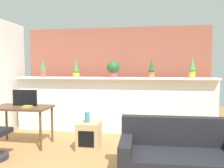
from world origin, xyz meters
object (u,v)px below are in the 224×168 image
potted_plant_2 (113,68)px  tv_monitor (25,98)px  potted_plant_3 (152,69)px  side_cube_shelf (89,136)px  vase_on_shelf (87,117)px  couch (180,160)px  desk (22,111)px  potted_plant_0 (43,68)px  potted_plant_4 (192,68)px  book_on_desk (27,107)px  potted_plant_1 (76,69)px

potted_plant_2 → tv_monitor: (-1.60, -0.96, -0.58)m
potted_plant_2 → tv_monitor: bearing=-149.2°
potted_plant_3 → side_cube_shelf: bearing=-137.1°
vase_on_shelf → couch: size_ratio=0.12×
tv_monitor → desk: bearing=-106.8°
potted_plant_0 → potted_plant_4: size_ratio=0.95×
desk → vase_on_shelf: desk is taller
potted_plant_2 → vase_on_shelf: size_ratio=1.96×
potted_plant_2 → potted_plant_3: potted_plant_3 is taller
potted_plant_2 → potted_plant_4: size_ratio=0.83×
book_on_desk → potted_plant_0: bearing=102.0°
potted_plant_1 → potted_plant_3: 1.72m
desk → book_on_desk: size_ratio=7.11×
potted_plant_3 → potted_plant_2: bearing=178.4°
potted_plant_1 → desk: potted_plant_1 is taller
desk → couch: couch is taller
potted_plant_0 → desk: (0.08, -1.08, -0.82)m
tv_monitor → potted_plant_3: bearing=20.8°
potted_plant_3 → potted_plant_4: 0.85m
potted_plant_0 → desk: 1.36m
potted_plant_3 → potted_plant_1: bearing=179.8°
potted_plant_3 → vase_on_shelf: bearing=-137.4°
potted_plant_4 → desk: bearing=-162.8°
potted_plant_4 → book_on_desk: size_ratio=2.85×
vase_on_shelf → couch: 1.79m
potted_plant_3 → book_on_desk: (-2.30, -1.12, -0.70)m
vase_on_shelf → book_on_desk: size_ratio=1.21×
potted_plant_1 → side_cube_shelf: bearing=-61.6°
potted_plant_4 → side_cube_shelf: potted_plant_4 is taller
vase_on_shelf → couch: bearing=-31.9°
potted_plant_1 → couch: size_ratio=0.27×
tv_monitor → vase_on_shelf: (1.29, -0.14, -0.31)m
potted_plant_2 → potted_plant_3: bearing=-1.6°
potted_plant_4 → book_on_desk: (-3.15, -1.14, -0.71)m
potted_plant_0 → vase_on_shelf: potted_plant_0 is taller
potted_plant_1 → potted_plant_2: (0.86, 0.02, 0.03)m
potted_plant_1 → side_cube_shelf: size_ratio=0.87×
potted_plant_0 → potted_plant_3: (2.56, -0.07, -0.02)m
potted_plant_1 → side_cube_shelf: (0.57, -1.06, -1.21)m
potted_plant_2 → potted_plant_3: 0.85m
desk → book_on_desk: book_on_desk is taller
vase_on_shelf → potted_plant_0: bearing=140.5°
potted_plant_3 → side_cube_shelf: 1.98m
potted_plant_3 → tv_monitor: potted_plant_3 is taller
potted_plant_4 → tv_monitor: bearing=-163.9°
side_cube_shelf → vase_on_shelf: vase_on_shelf is taller
side_cube_shelf → desk: bearing=178.1°
potted_plant_0 → couch: potted_plant_0 is taller
potted_plant_0 → potted_plant_2: size_ratio=1.14×
side_cube_shelf → book_on_desk: bearing=-176.8°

